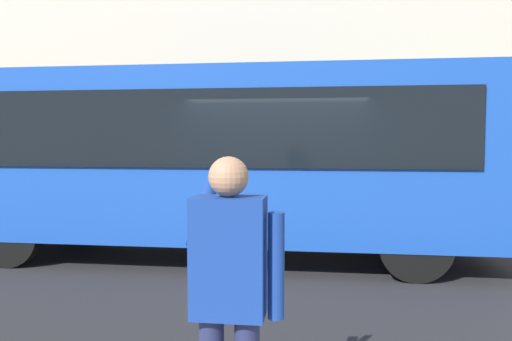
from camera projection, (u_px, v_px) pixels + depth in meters
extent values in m
plane|color=#232326|center=(279.00, 267.00, 7.45)|extent=(60.00, 60.00, 0.00)
cube|color=#19592D|center=(431.00, 100.00, 12.93)|extent=(4.40, 1.10, 0.24)
cube|color=#1947AD|center=(217.00, 154.00, 8.09)|extent=(9.00, 2.50, 2.60)
cube|color=black|center=(198.00, 128.00, 6.81)|extent=(7.60, 0.06, 1.10)
cylinder|color=black|center=(80.00, 213.00, 9.65)|extent=(1.00, 0.28, 1.00)
cylinder|color=black|center=(10.00, 234.00, 7.47)|extent=(1.00, 0.28, 1.00)
cylinder|color=black|center=(392.00, 219.00, 8.85)|extent=(1.00, 0.28, 1.00)
cylinder|color=black|center=(415.00, 245.00, 6.68)|extent=(1.00, 0.28, 1.00)
cube|color=navy|center=(229.00, 257.00, 2.67)|extent=(0.40, 0.24, 0.66)
sphere|color=#A87A5B|center=(229.00, 177.00, 2.64)|extent=(0.22, 0.22, 0.22)
cylinder|color=navy|center=(276.00, 266.00, 2.63)|extent=(0.09, 0.09, 0.58)
cylinder|color=navy|center=(203.00, 212.00, 2.83)|extent=(0.09, 0.48, 0.37)
cube|color=black|center=(222.00, 176.00, 2.95)|extent=(0.07, 0.01, 0.14)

